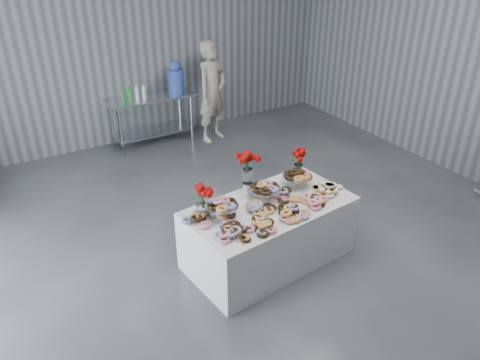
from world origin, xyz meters
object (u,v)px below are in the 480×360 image
object	(u,v)px
display_table	(269,233)
prep_table	(152,111)
water_jug	(176,78)
person	(212,92)

from	to	relation	value
display_table	prep_table	size ratio (longest dim) A/B	1.27
water_jug	prep_table	bearing A→B (deg)	180.00
prep_table	display_table	bearing A→B (deg)	-91.23
prep_table	person	world-z (taller)	person
water_jug	display_table	bearing A→B (deg)	-98.60
prep_table	person	bearing A→B (deg)	-18.22
prep_table	person	xyz separation A→B (m)	(1.04, -0.34, 0.28)
person	water_jug	bearing A→B (deg)	123.56
display_table	prep_table	bearing A→B (deg)	88.77
display_table	water_jug	world-z (taller)	water_jug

